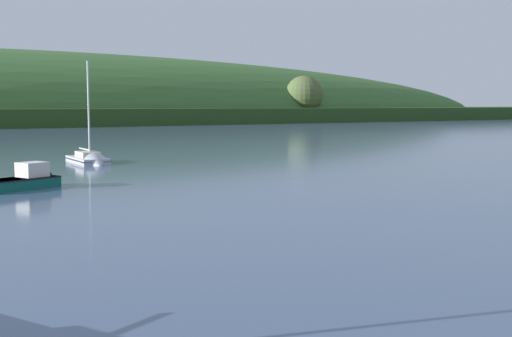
% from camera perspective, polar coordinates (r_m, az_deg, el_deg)
% --- Properties ---
extents(far_shoreline_hill, '(504.45, 132.68, 41.97)m').
position_cam_1_polar(far_shoreline_hill, '(204.71, -21.19, 3.82)').
color(far_shoreline_hill, '#27431B').
rests_on(far_shoreline_hill, ground).
extents(sailboat_midwater_white, '(2.33, 6.71, 9.69)m').
position_cam_1_polar(sailboat_midwater_white, '(57.37, -14.11, 0.49)').
color(sailboat_midwater_white, '#ADB2BC').
rests_on(sailboat_midwater_white, ground).
extents(fishing_boat_moored, '(5.48, 3.83, 3.22)m').
position_cam_1_polar(fishing_boat_moored, '(41.18, -19.34, -1.23)').
color(fishing_boat_moored, '#0F564C').
rests_on(fishing_boat_moored, ground).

